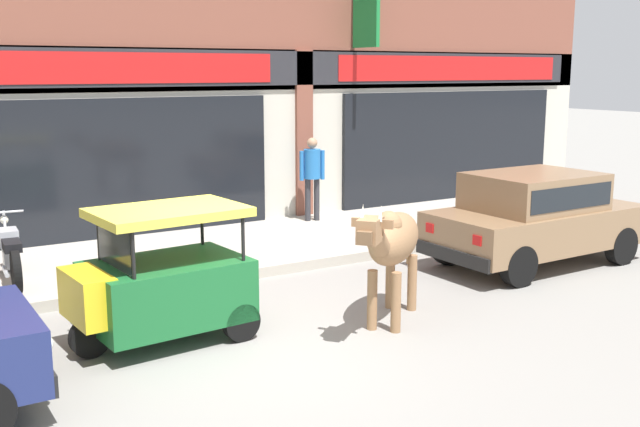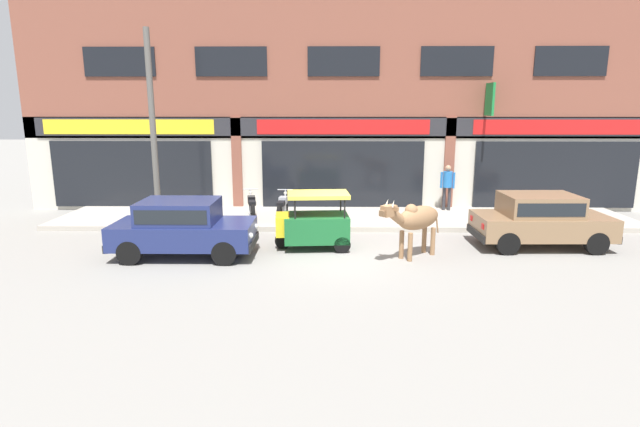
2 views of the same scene
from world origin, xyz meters
The scene contains 11 objects.
ground_plane centered at (0.00, 0.00, 0.00)m, with size 90.00×90.00×0.00m, color gray.
sidewalk centered at (0.00, 3.82, 0.08)m, with size 19.00×3.24×0.16m, color #A8A093.
shop_building centered at (0.00, 5.70, 4.18)m, with size 23.00×1.40×8.81m.
cow centered at (1.67, -0.35, 1.01)m, with size 1.79×1.54×1.61m.
car_0 centered at (-4.23, -0.34, 0.81)m, with size 3.62×1.62×1.46m.
car_1 centered at (5.22, 0.66, 0.81)m, with size 3.64×1.67×1.46m.
auto_rickshaw centered at (-0.92, 0.47, 0.66)m, with size 2.03×1.29×1.52m.
motorcycle_0 centered at (-3.04, 3.50, 0.54)m, with size 0.62×1.79×0.88m.
motorcycle_1 centered at (-2.02, 3.39, 0.54)m, with size 0.52×1.81×0.88m.
pedestrian centered at (3.67, 4.83, 1.14)m, with size 0.49×0.32×1.60m.
utility_pole centered at (-5.80, 2.50, 3.08)m, with size 0.18×0.18×5.85m, color #595651.
Camera 2 is at (-0.55, -12.57, 3.77)m, focal length 28.00 mm.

